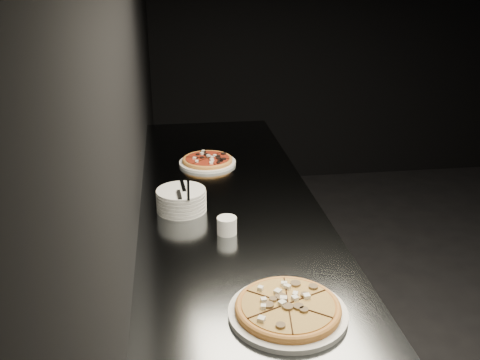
{
  "coord_description": "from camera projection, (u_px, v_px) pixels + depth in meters",
  "views": [
    {
      "loc": [
        -2.36,
        -2.03,
        1.86
      ],
      "look_at": [
        -2.08,
        0.03,
        1.01
      ],
      "focal_mm": 40.0,
      "sensor_mm": 36.0,
      "label": 1
    }
  ],
  "objects": [
    {
      "name": "ramekin",
      "position": [
        227.0,
        225.0,
        1.98
      ],
      "size": [
        0.07,
        0.07,
        0.06
      ],
      "color": "white",
      "rests_on": "counter"
    },
    {
      "name": "pizza_tomato",
      "position": [
        207.0,
        161.0,
        2.67
      ],
      "size": [
        0.31,
        0.31,
        0.03
      ],
      "rotation": [
        0.0,
        0.0,
        -0.25
      ],
      "color": "white",
      "rests_on": "counter"
    },
    {
      "name": "wall_back",
      "position": [
        439.0,
        19.0,
        4.63
      ],
      "size": [
        5.0,
        0.02,
        2.8
      ],
      "primitive_type": "cube",
      "color": "black",
      "rests_on": "floor"
    },
    {
      "name": "cutlery",
      "position": [
        183.0,
        191.0,
        2.13
      ],
      "size": [
        0.08,
        0.21,
        0.01
      ],
      "rotation": [
        0.0,
        0.0,
        0.07
      ],
      "color": "#ADB0B4",
      "rests_on": "plate_stack"
    },
    {
      "name": "plate_stack",
      "position": [
        181.0,
        200.0,
        2.16
      ],
      "size": [
        0.2,
        0.2,
        0.09
      ],
      "color": "white",
      "rests_on": "counter"
    },
    {
      "name": "pizza_mushroom",
      "position": [
        288.0,
        309.0,
        1.52
      ],
      "size": [
        0.4,
        0.4,
        0.04
      ],
      "rotation": [
        0.0,
        0.0,
        0.4
      ],
      "color": "white",
      "rests_on": "counter"
    },
    {
      "name": "wall_left",
      "position": [
        131.0,
        93.0,
        2.02
      ],
      "size": [
        0.02,
        5.0,
        2.8
      ],
      "primitive_type": "cube",
      "color": "black",
      "rests_on": "floor"
    },
    {
      "name": "counter",
      "position": [
        230.0,
        294.0,
        2.42
      ],
      "size": [
        0.74,
        2.44,
        0.92
      ],
      "color": "slate",
      "rests_on": "floor"
    }
  ]
}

